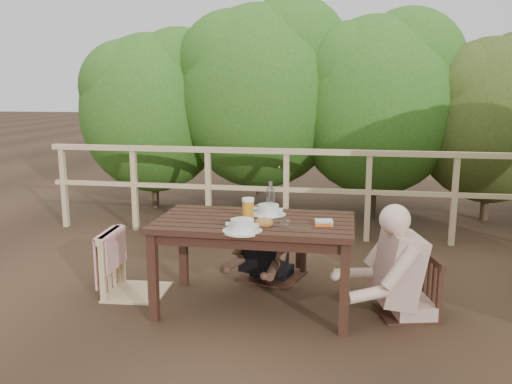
% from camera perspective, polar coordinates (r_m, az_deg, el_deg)
% --- Properties ---
extents(ground, '(60.00, 60.00, 0.00)m').
position_cam_1_polar(ground, '(4.26, -0.12, -12.10)').
color(ground, '#442E1D').
rests_on(ground, ground).
extents(table, '(1.48, 0.83, 0.68)m').
position_cam_1_polar(table, '(4.14, -0.12, -7.74)').
color(table, black).
rests_on(table, ground).
extents(chair_left, '(0.52, 0.52, 0.98)m').
position_cam_1_polar(chair_left, '(4.47, -12.77, -4.59)').
color(chair_left, tan).
rests_on(chair_left, ground).
extents(chair_far, '(0.63, 0.63, 1.03)m').
position_cam_1_polar(chair_far, '(4.72, 1.71, -3.17)').
color(chair_far, black).
rests_on(chair_far, ground).
extents(chair_right, '(0.50, 0.50, 0.84)m').
position_cam_1_polar(chair_right, '(4.15, 15.94, -6.95)').
color(chair_right, black).
rests_on(chair_right, ground).
extents(woman, '(0.62, 0.70, 1.20)m').
position_cam_1_polar(woman, '(4.72, 1.75, -2.09)').
color(woman, black).
rests_on(woman, ground).
extents(diner_right, '(0.80, 0.70, 1.39)m').
position_cam_1_polar(diner_right, '(4.08, 16.56, -3.31)').
color(diner_right, tan).
rests_on(diner_right, ground).
extents(railing, '(5.60, 0.10, 1.01)m').
position_cam_1_polar(railing, '(6.01, 3.23, -0.15)').
color(railing, tan).
rests_on(railing, ground).
extents(hedge_row, '(6.60, 1.60, 3.80)m').
position_cam_1_polar(hedge_row, '(7.06, 7.85, 12.83)').
color(hedge_row, '#2C5819').
rests_on(hedge_row, ground).
extents(soup_near, '(0.28, 0.28, 0.09)m').
position_cam_1_polar(soup_near, '(3.73, -1.47, -3.61)').
color(soup_near, white).
rests_on(soup_near, table).
extents(soup_far, '(0.27, 0.27, 0.09)m').
position_cam_1_polar(soup_far, '(4.20, 1.34, -1.95)').
color(soup_far, white).
rests_on(soup_far, table).
extents(bread_roll, '(0.13, 0.10, 0.08)m').
position_cam_1_polar(bread_roll, '(3.84, 0.85, -3.30)').
color(bread_roll, '#B37040').
rests_on(bread_roll, table).
extents(beer_glass, '(0.09, 0.09, 0.18)m').
position_cam_1_polar(beer_glass, '(4.03, -0.84, -1.89)').
color(beer_glass, gold).
rests_on(beer_glass, table).
extents(bottle, '(0.07, 0.07, 0.28)m').
position_cam_1_polar(bottle, '(4.16, 1.57, -0.76)').
color(bottle, silver).
rests_on(bottle, table).
extents(tumbler, '(0.07, 0.07, 0.08)m').
position_cam_1_polar(tumbler, '(3.78, 3.09, -3.54)').
color(tumbler, silver).
rests_on(tumbler, table).
extents(butter_tub, '(0.14, 0.11, 0.05)m').
position_cam_1_polar(butter_tub, '(3.90, 7.23, -3.35)').
color(butter_tub, white).
rests_on(butter_tub, table).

